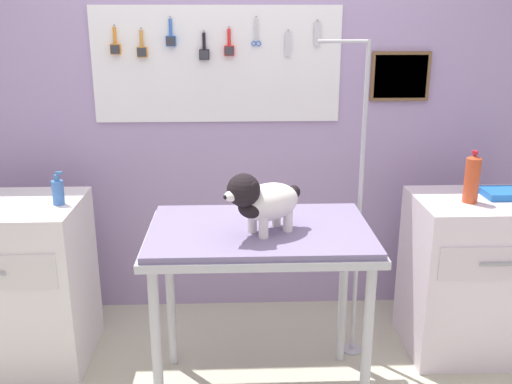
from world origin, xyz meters
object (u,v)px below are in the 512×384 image
at_px(grooming_table, 260,246).
at_px(soda_bottle, 472,179).
at_px(grooming_arm, 358,218).
at_px(dog, 263,200).
at_px(cabinet_right, 474,275).
at_px(counter_left, 8,283).

relative_size(grooming_table, soda_bottle, 3.79).
distance_m(grooming_arm, dog, 0.71).
relative_size(dog, soda_bottle, 1.38).
relative_size(dog, cabinet_right, 0.43).
xyz_separation_m(dog, cabinet_right, (1.16, 0.45, -0.58)).
distance_m(dog, soda_bottle, 1.15).
relative_size(counter_left, soda_bottle, 3.28).
relative_size(counter_left, cabinet_right, 1.01).
bearing_deg(cabinet_right, grooming_arm, -178.14).
xyz_separation_m(cabinet_right, soda_bottle, (-0.09, -0.04, 0.55)).
xyz_separation_m(grooming_arm, soda_bottle, (0.56, -0.02, 0.21)).
bearing_deg(counter_left, cabinet_right, 0.26).
distance_m(grooming_table, grooming_arm, 0.62).
xyz_separation_m(dog, soda_bottle, (1.07, 0.40, -0.03)).
height_order(grooming_table, cabinet_right, grooming_table).
distance_m(counter_left, cabinet_right, 2.46).
bearing_deg(cabinet_right, counter_left, -179.74).
xyz_separation_m(grooming_table, soda_bottle, (1.08, 0.33, 0.21)).
distance_m(grooming_table, soda_bottle, 1.15).
bearing_deg(counter_left, grooming_table, -15.62).
distance_m(grooming_table, cabinet_right, 1.27).
distance_m(cabinet_right, soda_bottle, 0.56).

